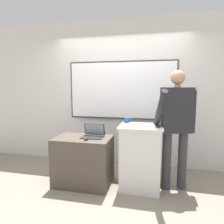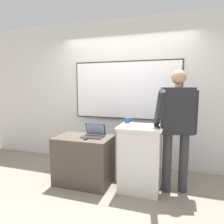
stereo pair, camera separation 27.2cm
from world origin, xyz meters
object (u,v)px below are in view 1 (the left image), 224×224
at_px(wireless_keyboard, 141,126).
at_px(coffee_mug, 127,120).
at_px(lectern_podium, 140,157).
at_px(computer_mouse_by_laptop, 86,139).
at_px(side_desk, 83,161).
at_px(laptop, 93,133).
at_px(computer_mouse_by_keyboard, 159,126).
at_px(person_presenter, 176,121).

bearing_deg(wireless_keyboard, coffee_mug, 134.03).
xyz_separation_m(lectern_podium, coffee_mug, (-0.24, 0.19, 0.52)).
bearing_deg(computer_mouse_by_laptop, coffee_mug, 34.49).
height_order(side_desk, laptop, laptop).
bearing_deg(laptop, computer_mouse_by_laptop, -101.88).
height_order(wireless_keyboard, coffee_mug, coffee_mug).
distance_m(laptop, computer_mouse_by_keyboard, 1.02).
bearing_deg(wireless_keyboard, person_presenter, 18.56).
distance_m(side_desk, computer_mouse_by_keyboard, 1.29).
relative_size(side_desk, wireless_keyboard, 2.12).
bearing_deg(computer_mouse_by_laptop, side_desk, 127.00).
xyz_separation_m(computer_mouse_by_laptop, computer_mouse_by_keyboard, (1.04, 0.13, 0.21)).
relative_size(computer_mouse_by_keyboard, coffee_mug, 0.75).
relative_size(lectern_podium, side_desk, 1.11).
height_order(person_presenter, laptop, person_presenter).
xyz_separation_m(lectern_podium, computer_mouse_by_laptop, (-0.79, -0.19, 0.28)).
xyz_separation_m(side_desk, person_presenter, (1.39, 0.16, 0.65)).
bearing_deg(wireless_keyboard, lectern_podium, 93.55).
height_order(lectern_podium, wireless_keyboard, wireless_keyboard).
distance_m(lectern_podium, person_presenter, 0.75).
relative_size(person_presenter, coffee_mug, 13.24).
bearing_deg(side_desk, computer_mouse_by_keyboard, -0.34).
xyz_separation_m(laptop, computer_mouse_by_laptop, (-0.04, -0.21, -0.04)).
bearing_deg(lectern_podium, wireless_keyboard, -86.45).
distance_m(side_desk, coffee_mug, 0.94).
relative_size(lectern_podium, wireless_keyboard, 2.35).
bearing_deg(lectern_podium, computer_mouse_by_keyboard, -13.82).
relative_size(person_presenter, laptop, 5.27).
bearing_deg(computer_mouse_by_keyboard, person_presenter, 34.21).
height_order(lectern_podium, coffee_mug, coffee_mug).
bearing_deg(person_presenter, laptop, 169.54).
bearing_deg(laptop, person_presenter, 3.73).
bearing_deg(laptop, side_desk, -152.25).
distance_m(side_desk, computer_mouse_by_laptop, 0.43).
bearing_deg(person_presenter, side_desk, 172.30).
bearing_deg(person_presenter, computer_mouse_by_laptop, 178.65).
xyz_separation_m(person_presenter, wireless_keyboard, (-0.49, -0.17, -0.05)).
bearing_deg(laptop, wireless_keyboard, -6.51).
relative_size(lectern_podium, laptop, 2.88).
bearing_deg(wireless_keyboard, computer_mouse_by_keyboard, 0.29).
distance_m(computer_mouse_by_keyboard, coffee_mug, 0.55).
distance_m(computer_mouse_by_laptop, coffee_mug, 0.71).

